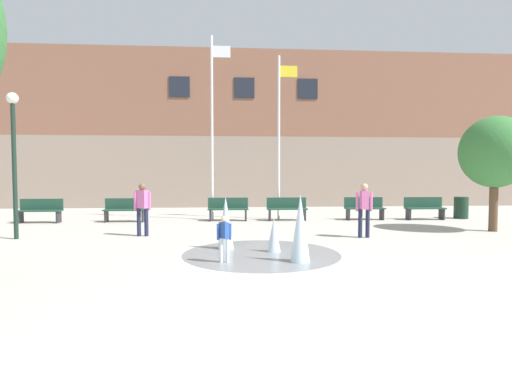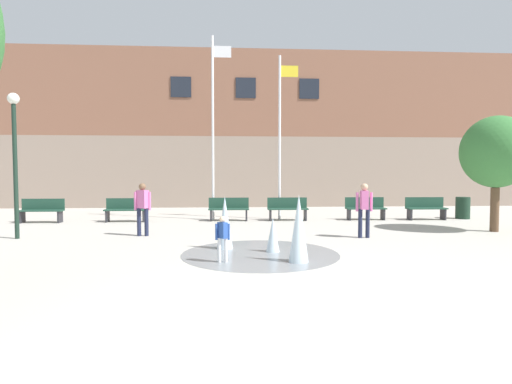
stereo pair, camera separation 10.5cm
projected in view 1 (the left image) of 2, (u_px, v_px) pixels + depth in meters
name	position (u px, v px, depth m)	size (l,w,h in m)	color
ground_plane	(301.00, 320.00, 5.15)	(100.00, 100.00, 0.00)	#B2ADA3
library_building	(242.00, 134.00, 24.85)	(36.00, 6.05, 8.68)	gray
splash_fountain	(265.00, 231.00, 9.23)	(3.70, 3.70, 1.44)	gray
park_bench_far_left	(40.00, 210.00, 15.15)	(1.60, 0.44, 0.91)	#28282D
park_bench_under_left_flagpole	(125.00, 209.00, 15.46)	(1.60, 0.44, 0.91)	#28282D
park_bench_center	(228.00, 209.00, 15.84)	(1.60, 0.44, 0.91)	#28282D
park_bench_under_right_flagpole	(287.00, 208.00, 15.94)	(1.60, 0.44, 0.91)	#28282D
park_bench_near_trashcan	(364.00, 208.00, 16.16)	(1.60, 0.44, 0.91)	#28282D
park_bench_far_right	(424.00, 208.00, 16.21)	(1.60, 0.44, 0.91)	#28282D
adult_in_red	(142.00, 205.00, 11.94)	(0.50, 0.35, 1.59)	#1E233D
teen_by_trashcan	(364.00, 206.00, 11.66)	(0.50, 0.37, 1.59)	#1E233D
child_running	(224.00, 235.00, 8.42)	(0.31, 0.24, 0.99)	silver
flagpole_left	(213.00, 123.00, 16.04)	(0.80, 0.10, 7.37)	silver
flagpole_right	(280.00, 132.00, 16.25)	(0.80, 0.10, 6.64)	silver
lamp_post_left_lane	(14.00, 145.00, 11.33)	(0.32, 0.32, 4.17)	#192D23
trash_can	(461.00, 208.00, 16.60)	(0.56, 0.56, 0.90)	#193323
street_tree_near_building	(495.00, 152.00, 12.86)	(2.17, 2.17, 3.73)	brown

